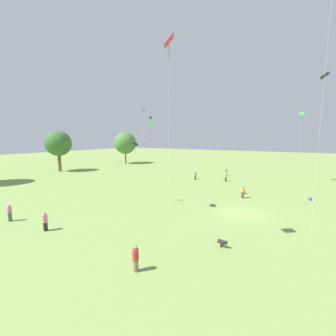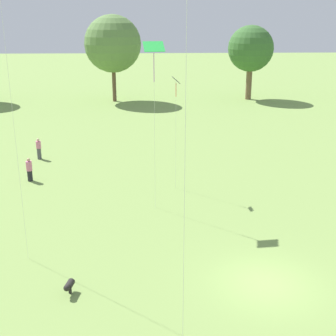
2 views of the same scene
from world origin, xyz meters
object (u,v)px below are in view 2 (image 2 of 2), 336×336
Objects in this scene: kite_1 at (176,86)px; dog_1 at (69,286)px; person_5 at (39,149)px; kite_8 at (154,51)px; person_6 at (29,170)px.

dog_1 is at bearing -162.14° from kite_1.
person_5 is 14.63m from kite_1.
kite_8 is at bearing -150.24° from person_5.
kite_8 is at bearing -114.74° from person_6.
dog_1 is (5.71, -19.97, -0.46)m from person_5.
kite_1 is 0.76× the size of kite_8.
person_5 reaches higher than dog_1.
kite_1 is 10.01× the size of dog_1.
person_6 is 13.72m from kite_8.
kite_1 reaches higher than person_6.
kite_1 is (11.07, -7.22, 6.26)m from person_5.
kite_8 is at bearing -102.56° from dog_1.
kite_8 reaches higher than kite_1.
dog_1 is at bearing -73.95° from kite_8.
person_5 is at bearing 97.57° from kite_1.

